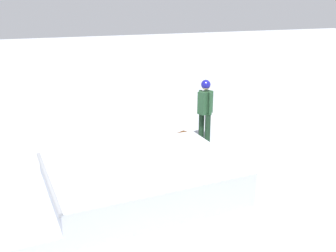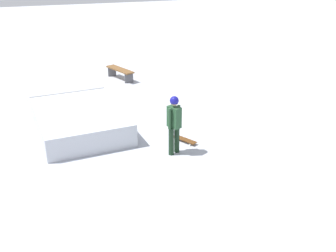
{
  "view_description": "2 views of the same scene",
  "coord_description": "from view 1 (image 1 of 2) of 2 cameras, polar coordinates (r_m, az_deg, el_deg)",
  "views": [
    {
      "loc": [
        1.16,
        6.85,
        3.93
      ],
      "look_at": [
        -1.62,
        -1.62,
        0.9
      ],
      "focal_mm": 42.83,
      "sensor_mm": 36.0,
      "label": 1
    },
    {
      "loc": [
        -12.71,
        0.7,
        5.46
      ],
      "look_at": [
        -3.23,
        -2.28,
        1.0
      ],
      "focal_mm": 43.4,
      "sensor_mm": 36.0,
      "label": 2
    }
  ],
  "objects": [
    {
      "name": "ground_plane",
      "position": [
        7.98,
        -7.58,
        -10.92
      ],
      "size": [
        60.0,
        60.0,
        0.0
      ],
      "primitive_type": "plane",
      "color": "#B2B7C1"
    },
    {
      "name": "skateboard",
      "position": [
        11.22,
        1.34,
        -1.32
      ],
      "size": [
        0.79,
        0.59,
        0.09
      ],
      "rotation": [
        0.0,
        0.0,
        3.69
      ],
      "color": "#593314",
      "rests_on": "ground"
    },
    {
      "name": "skate_ramp",
      "position": [
        7.95,
        -6.92,
        -8.42
      ],
      "size": [
        5.64,
        3.15,
        0.74
      ],
      "rotation": [
        0.0,
        0.0,
        0.11
      ],
      "color": "silver",
      "rests_on": "ground"
    },
    {
      "name": "skater",
      "position": [
        10.66,
        5.31,
        2.78
      ],
      "size": [
        0.44,
        0.4,
        1.73
      ],
      "rotation": [
        0.0,
        0.0,
        3.6
      ],
      "color": "black",
      "rests_on": "ground"
    }
  ]
}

